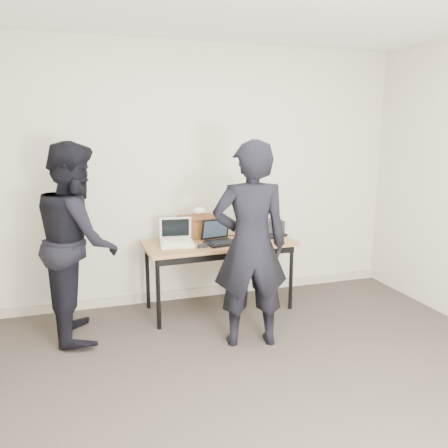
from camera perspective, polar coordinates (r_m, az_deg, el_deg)
name	(u,v)px	position (r m, az deg, el deg)	size (l,w,h in m)	color
room	(289,212)	(2.55, 8.45, 1.58)	(4.60, 4.60, 2.80)	#39322B
desk	(219,247)	(4.42, -0.60, -3.08)	(1.53, 0.73, 0.72)	olive
laptop_beige	(177,240)	(4.31, -6.22, -2.03)	(0.35, 0.34, 0.26)	beige
laptop_center	(219,238)	(4.34, -0.61, -1.83)	(0.35, 0.34, 0.23)	black
laptop_right	(262,230)	(4.68, 4.95, -0.73)	(0.48, 0.47, 0.28)	black
leather_satchel	(197,226)	(4.55, -3.60, -0.27)	(0.37, 0.21, 0.25)	brown
tissue	(199,211)	(4.53, -3.27, 1.71)	(0.13, 0.10, 0.08)	white
equipment_box	(270,227)	(4.77, 6.00, -0.37)	(0.26, 0.22, 0.15)	black
power_brick	(202,246)	(4.19, -2.85, -2.87)	(0.09, 0.05, 0.03)	black
cables	(224,241)	(4.41, -0.04, -2.25)	(1.15, 0.41, 0.01)	black
person_typist	(250,245)	(3.66, 3.46, -2.80)	(0.64, 0.42, 1.75)	black
person_observer	(78,241)	(4.05, -18.57, -2.10)	(0.84, 0.66, 1.73)	black
baseboard	(199,292)	(4.95, -3.29, -8.87)	(4.50, 0.03, 0.10)	#AA9E8D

